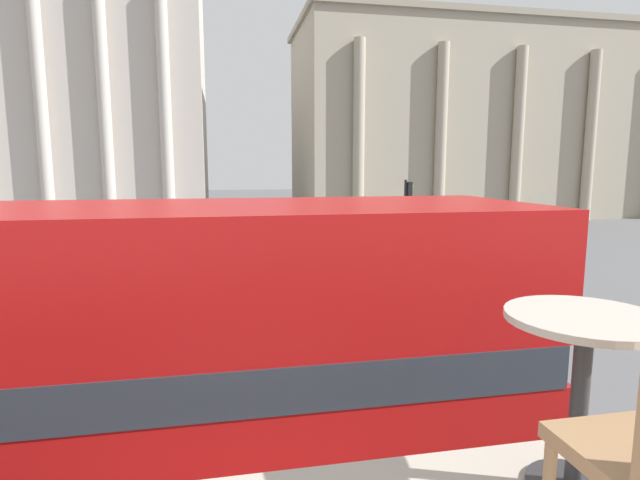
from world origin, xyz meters
name	(u,v)px	position (x,y,z in m)	size (l,w,h in m)	color
double_decker_bus	(32,382)	(-2.27, 3.47, 2.33)	(10.95, 2.74, 4.16)	black
cafe_dining_table	(582,363)	(1.10, -0.35, 3.81)	(0.60, 0.60, 0.73)	#2D2D30
plaza_building_left	(37,90)	(-14.97, 44.05, 10.80)	(27.37, 12.69, 21.62)	#BCB2A8
plaza_building_right	(478,124)	(23.72, 42.56, 8.57)	(34.42, 13.90, 17.13)	#A39984
traffic_light_near	(53,258)	(-4.60, 11.82, 2.24)	(0.42, 0.24, 3.40)	black
traffic_light_mid	(407,211)	(7.87, 19.22, 2.61)	(0.42, 0.24, 4.00)	black
car_black	(381,260)	(6.17, 17.63, 0.70)	(4.20, 1.93, 1.35)	black
car_white	(384,241)	(8.04, 22.83, 0.70)	(4.20, 1.93, 1.35)	black
pedestrian_grey	(322,241)	(4.34, 21.05, 1.05)	(0.32, 0.32, 1.82)	#282B33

